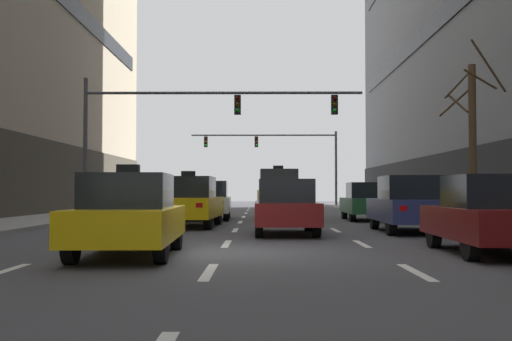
{
  "coord_description": "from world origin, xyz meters",
  "views": [
    {
      "loc": [
        0.79,
        -12.43,
        1.25
      ],
      "look_at": [
        0.57,
        20.98,
        2.37
      ],
      "focal_mm": 42.82,
      "sensor_mm": 36.0,
      "label": 1
    }
  ],
  "objects": [
    {
      "name": "ground_plane",
      "position": [
        0.0,
        0.0,
        0.0
      ],
      "size": [
        120.0,
        120.0,
        0.0
      ],
      "primitive_type": "plane",
      "color": "#424247"
    },
    {
      "name": "lane_stripe_l1_s3",
      "position": [
        -3.19,
        -3.0,
        0.0
      ],
      "size": [
        0.16,
        2.0,
        0.01
      ],
      "primitive_type": "cube",
      "color": "silver",
      "rests_on": "ground"
    },
    {
      "name": "lane_stripe_l1_s4",
      "position": [
        -3.19,
        2.0,
        0.0
      ],
      "size": [
        0.16,
        2.0,
        0.01
      ],
      "primitive_type": "cube",
      "color": "silver",
      "rests_on": "ground"
    },
    {
      "name": "lane_stripe_l1_s5",
      "position": [
        -3.19,
        7.0,
        0.0
      ],
      "size": [
        0.16,
        2.0,
        0.01
      ],
      "primitive_type": "cube",
      "color": "silver",
      "rests_on": "ground"
    },
    {
      "name": "lane_stripe_l1_s6",
      "position": [
        -3.19,
        12.0,
        0.0
      ],
      "size": [
        0.16,
        2.0,
        0.01
      ],
      "primitive_type": "cube",
      "color": "silver",
      "rests_on": "ground"
    },
    {
      "name": "lane_stripe_l1_s7",
      "position": [
        -3.19,
        17.0,
        0.0
      ],
      "size": [
        0.16,
        2.0,
        0.01
      ],
      "primitive_type": "cube",
      "color": "silver",
      "rests_on": "ground"
    },
    {
      "name": "lane_stripe_l1_s8",
      "position": [
        -3.19,
        22.0,
        0.0
      ],
      "size": [
        0.16,
        2.0,
        0.01
      ],
      "primitive_type": "cube",
      "color": "silver",
      "rests_on": "ground"
    },
    {
      "name": "lane_stripe_l1_s9",
      "position": [
        -3.19,
        27.0,
        0.0
      ],
      "size": [
        0.16,
        2.0,
        0.01
      ],
      "primitive_type": "cube",
      "color": "silver",
      "rests_on": "ground"
    },
    {
      "name": "lane_stripe_l1_s10",
      "position": [
        -3.19,
        32.0,
        0.0
      ],
      "size": [
        0.16,
        2.0,
        0.01
      ],
      "primitive_type": "cube",
      "color": "silver",
      "rests_on": "ground"
    },
    {
      "name": "lane_stripe_l2_s3",
      "position": [
        0.0,
        -3.0,
        0.0
      ],
      "size": [
        0.16,
        2.0,
        0.01
      ],
      "primitive_type": "cube",
      "color": "silver",
      "rests_on": "ground"
    },
    {
      "name": "lane_stripe_l2_s4",
      "position": [
        0.0,
        2.0,
        0.0
      ],
      "size": [
        0.16,
        2.0,
        0.01
      ],
      "primitive_type": "cube",
      "color": "silver",
      "rests_on": "ground"
    },
    {
      "name": "lane_stripe_l2_s5",
      "position": [
        0.0,
        7.0,
        0.0
      ],
      "size": [
        0.16,
        2.0,
        0.01
      ],
      "primitive_type": "cube",
      "color": "silver",
      "rests_on": "ground"
    },
    {
      "name": "lane_stripe_l2_s6",
      "position": [
        0.0,
        12.0,
        0.0
      ],
      "size": [
        0.16,
        2.0,
        0.01
      ],
      "primitive_type": "cube",
      "color": "silver",
      "rests_on": "ground"
    },
    {
      "name": "lane_stripe_l2_s7",
      "position": [
        0.0,
        17.0,
        0.0
      ],
      "size": [
        0.16,
        2.0,
        0.01
      ],
      "primitive_type": "cube",
      "color": "silver",
      "rests_on": "ground"
    },
    {
      "name": "lane_stripe_l2_s8",
      "position": [
        0.0,
        22.0,
        0.0
      ],
      "size": [
        0.16,
        2.0,
        0.01
      ],
      "primitive_type": "cube",
      "color": "silver",
      "rests_on": "ground"
    },
    {
      "name": "lane_stripe_l2_s9",
      "position": [
        0.0,
        27.0,
        0.0
      ],
      "size": [
        0.16,
        2.0,
        0.01
      ],
      "primitive_type": "cube",
      "color": "silver",
      "rests_on": "ground"
    },
    {
      "name": "lane_stripe_l2_s10",
      "position": [
        0.0,
        32.0,
        0.0
      ],
      "size": [
        0.16,
        2.0,
        0.01
      ],
      "primitive_type": "cube",
      "color": "silver",
      "rests_on": "ground"
    },
    {
      "name": "lane_stripe_l3_s3",
      "position": [
        3.19,
        -3.0,
        0.0
      ],
      "size": [
        0.16,
        2.0,
        0.01
      ],
      "primitive_type": "cube",
      "color": "silver",
      "rests_on": "ground"
    },
    {
      "name": "lane_stripe_l3_s4",
      "position": [
        3.19,
        2.0,
        0.0
      ],
      "size": [
        0.16,
        2.0,
        0.01
      ],
      "primitive_type": "cube",
      "color": "silver",
      "rests_on": "ground"
    },
    {
      "name": "lane_stripe_l3_s5",
      "position": [
        3.19,
        7.0,
        0.0
      ],
      "size": [
        0.16,
        2.0,
        0.01
      ],
      "primitive_type": "cube",
      "color": "silver",
      "rests_on": "ground"
    },
    {
      "name": "lane_stripe_l3_s6",
      "position": [
        3.19,
        12.0,
        0.0
      ],
      "size": [
        0.16,
        2.0,
        0.01
      ],
      "primitive_type": "cube",
      "color": "silver",
      "rests_on": "ground"
    },
    {
      "name": "lane_stripe_l3_s7",
      "position": [
        3.19,
        17.0,
        0.0
      ],
      "size": [
        0.16,
        2.0,
        0.01
      ],
      "primitive_type": "cube",
      "color": "silver",
      "rests_on": "ground"
    },
    {
      "name": "lane_stripe_l3_s8",
      "position": [
        3.19,
        22.0,
        0.0
      ],
      "size": [
        0.16,
        2.0,
        0.01
      ],
      "primitive_type": "cube",
      "color": "silver",
      "rests_on": "ground"
    },
    {
      "name": "lane_stripe_l3_s9",
      "position": [
        3.19,
        27.0,
        0.0
      ],
      "size": [
        0.16,
        2.0,
        0.01
      ],
      "primitive_type": "cube",
      "color": "silver",
      "rests_on": "ground"
    },
    {
      "name": "lane_stripe_l3_s10",
      "position": [
        3.19,
        32.0,
        0.0
      ],
      "size": [
        0.16,
        2.0,
        0.01
      ],
      "primitive_type": "cube",
      "color": "silver",
      "rests_on": "ground"
    },
    {
      "name": "taxi_driving_0",
      "position": [
        1.63,
        15.69,
        1.11
      ],
      "size": [
        1.97,
        4.62,
        2.42
      ],
      "color": "black",
      "rests_on": "ground"
    },
    {
      "name": "taxi_driving_1",
      "position": [
        -1.68,
        8.72,
        0.86
      ],
      "size": [
        2.14,
        4.73,
        1.93
      ],
      "color": "black",
      "rests_on": "ground"
    },
    {
      "name": "taxi_driving_2",
      "position": [
        -1.71,
        -0.79,
        0.78
      ],
      "size": [
        1.9,
        4.26,
        1.75
      ],
      "color": "black",
      "rests_on": "ground"
    },
    {
      "name": "car_driving_3",
      "position": [
        1.52,
        5.14,
        0.78
      ],
      "size": [
        1.79,
        4.23,
        1.58
      ],
      "color": "black",
      "rests_on": "ground"
    },
    {
      "name": "car_driving_4",
      "position": [
        -1.46,
        14.03,
        0.82
      ],
      "size": [
        1.99,
        4.51,
        1.67
      ],
      "color": "black",
      "rests_on": "ground"
    },
    {
      "name": "car_parked_1",
      "position": [
        5.32,
        -0.34,
        0.77
      ],
      "size": [
        1.86,
        4.22,
        1.56
      ],
      "color": "black",
      "rests_on": "ground"
    },
    {
      "name": "car_parked_2",
      "position": [
        5.32,
        6.06,
        0.84
      ],
      "size": [
        1.99,
        4.58,
        1.7
      ],
      "color": "black",
      "rests_on": "ground"
    },
    {
      "name": "car_parked_3",
      "position": [
        5.32,
        13.52,
        0.79
      ],
      "size": [
        1.84,
        4.31,
        1.61
      ],
      "color": "black",
      "rests_on": "ground"
    },
    {
      "name": "traffic_signal_0",
      "position": [
        -2.32,
        13.83,
        4.45
      ],
      "size": [
        12.08,
        0.35,
        6.01
      ],
      "color": "#4C4C51",
      "rests_on": "sidewalk_left"
    },
    {
      "name": "traffic_signal_1",
      "position": [
        2.51,
        35.47,
        4.5
      ],
      "size": [
        11.48,
        0.34,
        5.8
      ],
      "color": "#4C4C51",
      "rests_on": "sidewalk_right"
    },
    {
      "name": "street_tree_1",
      "position": [
        7.77,
        7.6,
        2.98
      ],
      "size": [
        2.0,
        2.01,
        5.9
      ],
      "color": "#4C3823",
      "rests_on": "sidewalk_right"
    }
  ]
}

